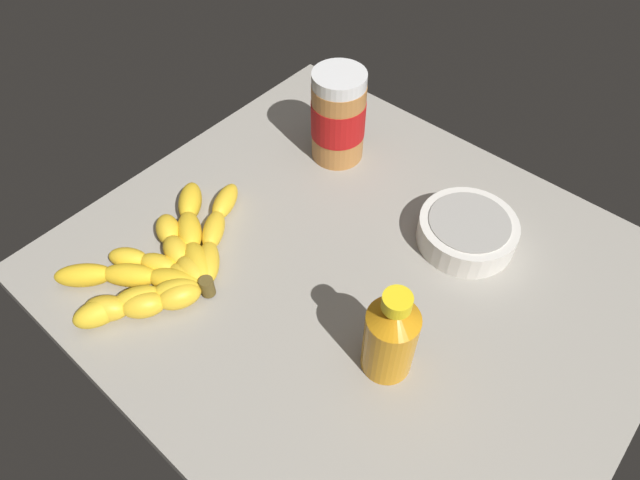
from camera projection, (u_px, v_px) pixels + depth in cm
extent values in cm
cube|color=gray|center=(354.00, 277.00, 82.43)|extent=(81.04, 71.33, 4.57)
ellipsoid|color=yellow|center=(209.00, 262.00, 79.41)|extent=(7.74, 7.56, 3.16)
ellipsoid|color=yellow|center=(214.00, 230.00, 83.32)|extent=(7.06, 8.05, 3.16)
ellipsoid|color=yellow|center=(225.00, 202.00, 87.16)|extent=(6.15, 8.28, 3.16)
ellipsoid|color=yellow|center=(198.00, 263.00, 79.04)|extent=(8.69, 6.53, 3.61)
ellipsoid|color=yellow|center=(190.00, 231.00, 82.85)|extent=(8.54, 7.52, 3.61)
ellipsoid|color=yellow|center=(190.00, 202.00, 86.83)|extent=(8.05, 8.23, 3.61)
ellipsoid|color=yellow|center=(192.00, 271.00, 78.12)|extent=(6.09, 4.14, 3.58)
ellipsoid|color=yellow|center=(176.00, 251.00, 80.45)|extent=(6.57, 5.15, 3.58)
ellipsoid|color=yellow|center=(168.00, 230.00, 83.09)|extent=(6.78, 5.94, 3.58)
ellipsoid|color=yellow|center=(186.00, 276.00, 77.80)|extent=(6.44, 4.14, 3.13)
ellipsoid|color=yellow|center=(159.00, 265.00, 79.11)|extent=(6.71, 5.07, 3.13)
ellipsoid|color=yellow|center=(129.00, 258.00, 79.88)|extent=(6.74, 5.82, 3.13)
ellipsoid|color=yellow|center=(175.00, 281.00, 77.10)|extent=(8.92, 6.92, 3.41)
ellipsoid|color=yellow|center=(130.00, 275.00, 77.72)|extent=(8.68, 7.70, 3.41)
ellipsoid|color=yellow|center=(84.00, 275.00, 77.72)|extent=(8.25, 8.30, 3.41)
ellipsoid|color=yellow|center=(177.00, 291.00, 75.82)|extent=(7.02, 7.52, 3.66)
ellipsoid|color=yellow|center=(138.00, 300.00, 74.94)|extent=(6.48, 7.63, 3.66)
ellipsoid|color=yellow|center=(98.00, 313.00, 73.56)|extent=(5.80, 7.56, 3.66)
ellipsoid|color=gold|center=(179.00, 296.00, 75.32)|extent=(5.95, 7.12, 3.65)
ellipsoid|color=gold|center=(143.00, 305.00, 74.37)|extent=(6.61, 7.10, 3.65)
ellipsoid|color=gold|center=(107.00, 308.00, 74.03)|extent=(7.02, 6.81, 3.65)
cylinder|color=brown|center=(207.00, 287.00, 76.34)|extent=(2.00, 2.00, 3.00)
cylinder|color=#B27238|center=(338.00, 122.00, 91.43)|extent=(8.94, 8.94, 14.10)
cylinder|color=#B71414|center=(338.00, 118.00, 90.88)|extent=(9.12, 9.12, 6.34)
cylinder|color=silver|center=(339.00, 80.00, 85.17)|extent=(8.80, 8.80, 2.18)
cylinder|color=orange|center=(389.00, 342.00, 66.83)|extent=(6.56, 6.56, 10.67)
cone|color=orange|center=(395.00, 313.00, 61.79)|extent=(6.56, 6.56, 2.44)
cylinder|color=yellow|center=(397.00, 302.00, 60.13)|extent=(3.49, 3.49, 1.89)
cylinder|color=silver|center=(467.00, 231.00, 82.40)|extent=(14.79, 14.79, 4.26)
cylinder|color=#9D9992|center=(467.00, 230.00, 82.10)|extent=(12.13, 12.13, 3.83)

